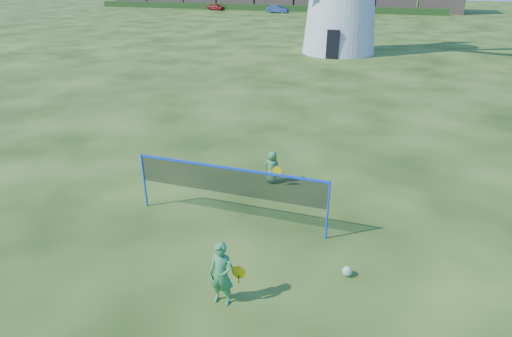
{
  "coord_description": "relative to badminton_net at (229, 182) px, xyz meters",
  "views": [
    {
      "loc": [
        3.28,
        -8.59,
        5.9
      ],
      "look_at": [
        0.2,
        0.5,
        1.5
      ],
      "focal_mm": 29.95,
      "sensor_mm": 36.0,
      "label": 1
    }
  ],
  "objects": [
    {
      "name": "badminton_net",
      "position": [
        0.0,
        0.0,
        0.0
      ],
      "size": [
        5.05,
        0.05,
        1.55
      ],
      "color": "blue",
      "rests_on": "ground"
    },
    {
      "name": "player_boy",
      "position": [
        0.38,
        2.52,
        -0.63
      ],
      "size": [
        0.63,
        0.42,
        1.02
      ],
      "rotation": [
        0.0,
        0.0,
        3.02
      ],
      "color": "#3F8446",
      "rests_on": "ground"
    },
    {
      "name": "player_girl",
      "position": [
        0.98,
        -2.86,
        -0.46
      ],
      "size": [
        0.67,
        0.35,
        1.35
      ],
      "rotation": [
        0.0,
        0.0,
        0.0
      ],
      "color": "#358649",
      "rests_on": "ground"
    },
    {
      "name": "play_ball",
      "position": [
        3.19,
        -1.26,
        -1.03
      ],
      "size": [
        0.22,
        0.22,
        0.22
      ],
      "primitive_type": "sphere",
      "color": "green",
      "rests_on": "ground"
    },
    {
      "name": "car_right",
      "position": [
        -16.64,
        61.99,
        -0.54
      ],
      "size": [
        3.7,
        1.52,
        1.19
      ],
      "primitive_type": "imported",
      "rotation": [
        0.0,
        0.0,
        1.5
      ],
      "color": "navy",
      "rests_on": "ground"
    },
    {
      "name": "hedge",
      "position": [
        -21.58,
        65.73,
        -0.64
      ],
      "size": [
        62.0,
        0.8,
        1.0
      ],
      "primitive_type": "cube",
      "color": "#193814",
      "rests_on": "ground"
    },
    {
      "name": "ground",
      "position": [
        0.42,
        -0.27,
        -1.14
      ],
      "size": [
        220.0,
        220.0,
        0.0
      ],
      "primitive_type": "plane",
      "color": "black",
      "rests_on": "ground"
    },
    {
      "name": "car_left",
      "position": [
        -28.33,
        63.87,
        -0.57
      ],
      "size": [
        3.59,
        2.29,
        1.14
      ],
      "primitive_type": "imported",
      "rotation": [
        0.0,
        0.0,
        1.26
      ],
      "color": "maroon",
      "rests_on": "ground"
    }
  ]
}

